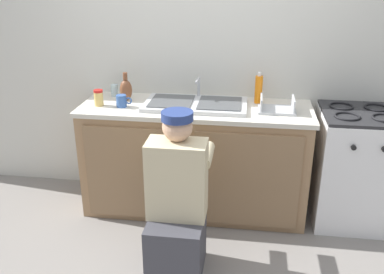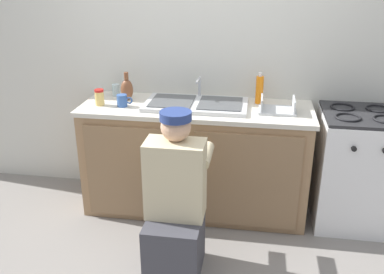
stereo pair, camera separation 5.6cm
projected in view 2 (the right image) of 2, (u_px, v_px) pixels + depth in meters
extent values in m
plane|color=gray|center=(190.00, 225.00, 3.42)|extent=(12.00, 12.00, 0.00)
cube|color=silver|center=(202.00, 53.00, 3.54)|extent=(6.00, 0.10, 2.50)
cube|color=#997551|center=(196.00, 160.00, 3.53)|extent=(1.78, 0.60, 0.87)
cube|color=#866747|center=(135.00, 173.00, 3.31)|extent=(0.78, 0.02, 0.76)
cube|color=#866747|center=(246.00, 182.00, 3.18)|extent=(0.78, 0.02, 0.76)
cube|color=beige|center=(196.00, 108.00, 3.36)|extent=(1.82, 0.62, 0.04)
cube|color=silver|center=(196.00, 104.00, 3.35)|extent=(0.80, 0.44, 0.03)
cube|color=#4C4F51|center=(172.00, 101.00, 3.37)|extent=(0.33, 0.35, 0.01)
cube|color=#4C4F51|center=(220.00, 103.00, 3.31)|extent=(0.33, 0.35, 0.01)
cylinder|color=#B7BABF|center=(200.00, 89.00, 3.49)|extent=(0.02, 0.02, 0.18)
cylinder|color=#B7BABF|center=(198.00, 80.00, 3.39)|extent=(0.02, 0.16, 0.02)
cube|color=white|center=(354.00, 170.00, 3.34)|extent=(0.58, 0.60, 0.88)
cube|color=#262628|center=(363.00, 115.00, 3.17)|extent=(0.57, 0.59, 0.02)
torus|color=black|center=(348.00, 117.00, 3.07)|extent=(0.19, 0.19, 0.02)
torus|color=black|center=(343.00, 107.00, 3.29)|extent=(0.19, 0.19, 0.02)
torus|color=black|center=(378.00, 109.00, 3.25)|extent=(0.19, 0.19, 0.02)
cylinder|color=black|center=(354.00, 149.00, 2.96)|extent=(0.04, 0.02, 0.04)
cube|color=#3F3F47|center=(175.00, 244.00, 2.86)|extent=(0.36, 0.40, 0.40)
cube|color=beige|center=(175.00, 179.00, 2.74)|extent=(0.38, 0.22, 0.52)
sphere|color=tan|center=(176.00, 127.00, 2.64)|extent=(0.19, 0.19, 0.19)
cylinder|color=navy|center=(176.00, 116.00, 2.61)|extent=(0.20, 0.20, 0.06)
cube|color=navy|center=(178.00, 114.00, 2.70)|extent=(0.13, 0.09, 0.02)
cylinder|color=beige|center=(156.00, 152.00, 2.91)|extent=(0.08, 0.30, 0.08)
cylinder|color=beige|center=(206.00, 155.00, 2.86)|extent=(0.08, 0.30, 0.08)
cube|color=#B2B7BC|center=(277.00, 110.00, 3.23)|extent=(0.28, 0.22, 0.02)
cube|color=#B2B7BC|center=(262.00, 103.00, 3.23)|extent=(0.01, 0.21, 0.10)
cube|color=#B2B7BC|center=(294.00, 105.00, 3.19)|extent=(0.01, 0.21, 0.10)
cylinder|color=#DBB760|center=(100.00, 98.00, 3.36)|extent=(0.07, 0.07, 0.11)
cylinder|color=#B21E19|center=(99.00, 91.00, 3.34)|extent=(0.07, 0.07, 0.02)
cylinder|color=orange|center=(259.00, 90.00, 3.39)|extent=(0.06, 0.06, 0.22)
cylinder|color=white|center=(260.00, 74.00, 3.34)|extent=(0.03, 0.03, 0.03)
ellipsoid|color=brown|center=(127.00, 90.00, 3.48)|extent=(0.10, 0.10, 0.17)
cylinder|color=brown|center=(126.00, 76.00, 3.44)|extent=(0.04, 0.04, 0.06)
cylinder|color=#ADC6CC|center=(116.00, 90.00, 3.60)|extent=(0.06, 0.06, 0.10)
cylinder|color=#335699|center=(122.00, 101.00, 3.33)|extent=(0.08, 0.08, 0.09)
torus|color=#335699|center=(129.00, 100.00, 3.32)|extent=(0.06, 0.01, 0.06)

